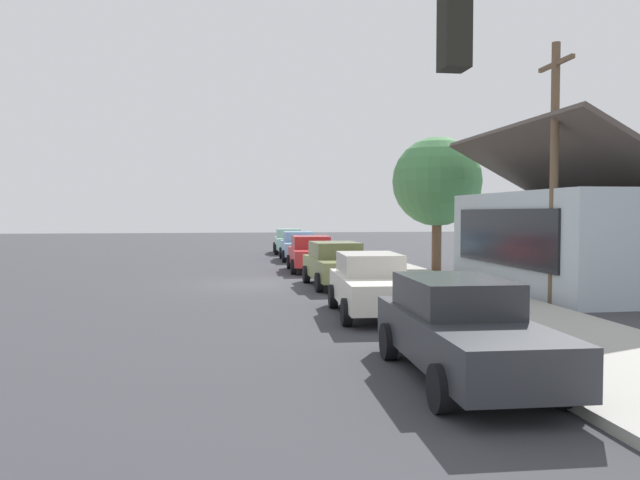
{
  "coord_description": "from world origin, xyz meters",
  "views": [
    {
      "loc": [
        23.14,
        -1.01,
        2.67
      ],
      "look_at": [
        -3.75,
        2.92,
        1.46
      ],
      "focal_mm": 34.75,
      "sensor_mm": 36.0,
      "label": 1
    }
  ],
  "objects_px": {
    "car_charcoal": "(461,328)",
    "traffic_light_main": "(610,125)",
    "car_skyblue": "(298,246)",
    "fire_hydrant_red": "(426,294)",
    "utility_pole_wooden": "(554,169)",
    "car_seafoam": "(289,241)",
    "car_cherry": "(311,253)",
    "shade_tree": "(437,182)",
    "car_ivory": "(372,284)",
    "car_olive": "(337,264)"
  },
  "relations": [
    {
      "from": "car_charcoal",
      "to": "traffic_light_main",
      "type": "relative_size",
      "value": 0.95
    },
    {
      "from": "car_skyblue",
      "to": "fire_hydrant_red",
      "type": "xyz_separation_m",
      "value": [
        18.53,
        1.41,
        -0.32
      ]
    },
    {
      "from": "car_skyblue",
      "to": "utility_pole_wooden",
      "type": "relative_size",
      "value": 0.6
    },
    {
      "from": "car_seafoam",
      "to": "car_cherry",
      "type": "relative_size",
      "value": 1.01
    },
    {
      "from": "shade_tree",
      "to": "car_charcoal",
      "type": "bearing_deg",
      "value": -17.76
    },
    {
      "from": "utility_pole_wooden",
      "to": "fire_hydrant_red",
      "type": "xyz_separation_m",
      "value": [
        0.71,
        -4.0,
        -3.43
      ]
    },
    {
      "from": "car_ivory",
      "to": "shade_tree",
      "type": "relative_size",
      "value": 0.74
    },
    {
      "from": "car_seafoam",
      "to": "car_ivory",
      "type": "xyz_separation_m",
      "value": [
        24.87,
        -0.19,
        0.0
      ]
    },
    {
      "from": "car_skyblue",
      "to": "shade_tree",
      "type": "height_order",
      "value": "shade_tree"
    },
    {
      "from": "car_charcoal",
      "to": "fire_hydrant_red",
      "type": "height_order",
      "value": "car_charcoal"
    },
    {
      "from": "car_ivory",
      "to": "traffic_light_main",
      "type": "bearing_deg",
      "value": 2.46
    },
    {
      "from": "car_ivory",
      "to": "traffic_light_main",
      "type": "distance_m",
      "value": 10.58
    },
    {
      "from": "car_skyblue",
      "to": "traffic_light_main",
      "type": "distance_m",
      "value": 29.17
    },
    {
      "from": "fire_hydrant_red",
      "to": "car_charcoal",
      "type": "bearing_deg",
      "value": -13.31
    },
    {
      "from": "car_seafoam",
      "to": "car_cherry",
      "type": "height_order",
      "value": "same"
    },
    {
      "from": "car_ivory",
      "to": "shade_tree",
      "type": "xyz_separation_m",
      "value": [
        -11.61,
        5.75,
        3.25
      ]
    },
    {
      "from": "car_cherry",
      "to": "shade_tree",
      "type": "distance_m",
      "value": 6.61
    },
    {
      "from": "utility_pole_wooden",
      "to": "fire_hydrant_red",
      "type": "height_order",
      "value": "utility_pole_wooden"
    },
    {
      "from": "car_seafoam",
      "to": "car_charcoal",
      "type": "height_order",
      "value": "same"
    },
    {
      "from": "traffic_light_main",
      "to": "fire_hydrant_red",
      "type": "bearing_deg",
      "value": 171.03
    },
    {
      "from": "car_olive",
      "to": "traffic_light_main",
      "type": "height_order",
      "value": "traffic_light_main"
    },
    {
      "from": "car_seafoam",
      "to": "traffic_light_main",
      "type": "relative_size",
      "value": 0.85
    },
    {
      "from": "car_seafoam",
      "to": "car_ivory",
      "type": "height_order",
      "value": "same"
    },
    {
      "from": "car_seafoam",
      "to": "fire_hydrant_red",
      "type": "xyz_separation_m",
      "value": [
        24.59,
        1.38,
        -0.32
      ]
    },
    {
      "from": "car_olive",
      "to": "car_charcoal",
      "type": "height_order",
      "value": "same"
    },
    {
      "from": "car_skyblue",
      "to": "car_charcoal",
      "type": "relative_size",
      "value": 0.92
    },
    {
      "from": "car_cherry",
      "to": "fire_hydrant_red",
      "type": "xyz_separation_m",
      "value": [
        11.99,
        1.54,
        -0.32
      ]
    },
    {
      "from": "car_skyblue",
      "to": "shade_tree",
      "type": "bearing_deg",
      "value": 39.34
    },
    {
      "from": "car_cherry",
      "to": "traffic_light_main",
      "type": "relative_size",
      "value": 0.84
    },
    {
      "from": "car_seafoam",
      "to": "shade_tree",
      "type": "relative_size",
      "value": 0.72
    },
    {
      "from": "car_olive",
      "to": "traffic_light_main",
      "type": "bearing_deg",
      "value": -2.82
    },
    {
      "from": "car_cherry",
      "to": "car_olive",
      "type": "bearing_deg",
      "value": 3.08
    },
    {
      "from": "car_cherry",
      "to": "car_charcoal",
      "type": "xyz_separation_m",
      "value": [
        18.49,
        0.0,
        0.0
      ]
    },
    {
      "from": "car_seafoam",
      "to": "car_skyblue",
      "type": "xyz_separation_m",
      "value": [
        6.06,
        -0.03,
        0.0
      ]
    },
    {
      "from": "utility_pole_wooden",
      "to": "fire_hydrant_red",
      "type": "distance_m",
      "value": 5.32
    },
    {
      "from": "car_ivory",
      "to": "utility_pole_wooden",
      "type": "bearing_deg",
      "value": 103.01
    },
    {
      "from": "car_cherry",
      "to": "fire_hydrant_red",
      "type": "distance_m",
      "value": 12.09
    },
    {
      "from": "car_skyblue",
      "to": "utility_pole_wooden",
      "type": "height_order",
      "value": "utility_pole_wooden"
    },
    {
      "from": "car_charcoal",
      "to": "utility_pole_wooden",
      "type": "relative_size",
      "value": 0.66
    },
    {
      "from": "car_seafoam",
      "to": "traffic_light_main",
      "type": "xyz_separation_m",
      "value": [
        35.11,
        -0.28,
        2.68
      ]
    },
    {
      "from": "car_olive",
      "to": "shade_tree",
      "type": "bearing_deg",
      "value": 131.67
    },
    {
      "from": "car_charcoal",
      "to": "utility_pole_wooden",
      "type": "distance_m",
      "value": 9.61
    },
    {
      "from": "car_cherry",
      "to": "car_olive",
      "type": "relative_size",
      "value": 0.97
    },
    {
      "from": "shade_tree",
      "to": "traffic_light_main",
      "type": "bearing_deg",
      "value": -14.95
    },
    {
      "from": "shade_tree",
      "to": "fire_hydrant_red",
      "type": "xyz_separation_m",
      "value": [
        11.33,
        -4.18,
        -3.57
      ]
    },
    {
      "from": "car_seafoam",
      "to": "car_skyblue",
      "type": "relative_size",
      "value": 0.97
    },
    {
      "from": "shade_tree",
      "to": "fire_hydrant_red",
      "type": "height_order",
      "value": "shade_tree"
    },
    {
      "from": "car_seafoam",
      "to": "car_skyblue",
      "type": "distance_m",
      "value": 6.06
    },
    {
      "from": "traffic_light_main",
      "to": "utility_pole_wooden",
      "type": "distance_m",
      "value": 12.58
    },
    {
      "from": "car_olive",
      "to": "car_cherry",
      "type": "bearing_deg",
      "value": 179.54
    }
  ]
}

